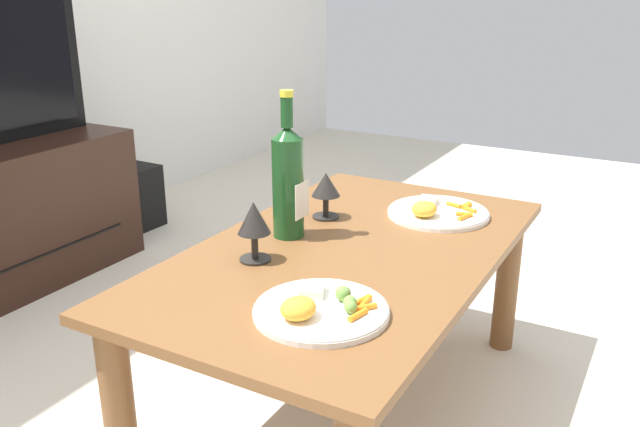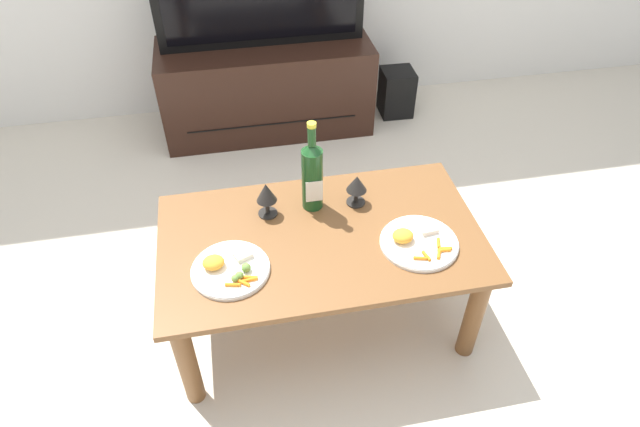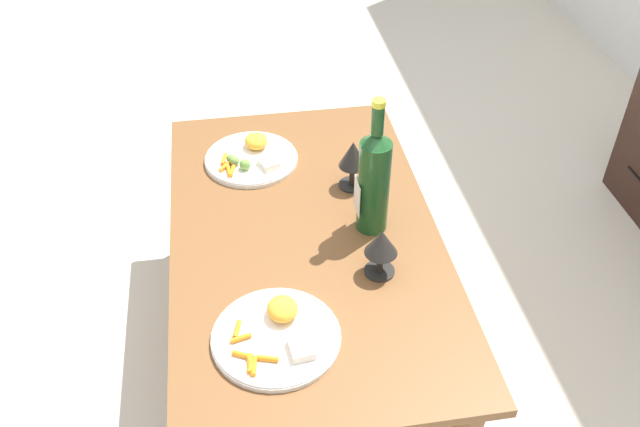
% 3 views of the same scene
% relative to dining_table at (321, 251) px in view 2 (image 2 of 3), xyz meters
% --- Properties ---
extents(ground_plane, '(6.40, 6.40, 0.00)m').
position_rel_dining_table_xyz_m(ground_plane, '(0.00, 0.00, -0.39)').
color(ground_plane, beige).
extents(dining_table, '(1.19, 0.69, 0.47)m').
position_rel_dining_table_xyz_m(dining_table, '(0.00, 0.00, 0.00)').
color(dining_table, brown).
rests_on(dining_table, ground_plane).
extents(tv_stand, '(1.23, 0.49, 0.53)m').
position_rel_dining_table_xyz_m(tv_stand, '(-0.03, 1.52, -0.12)').
color(tv_stand, black).
rests_on(tv_stand, ground_plane).
extents(floor_speaker, '(0.20, 0.20, 0.29)m').
position_rel_dining_table_xyz_m(floor_speaker, '(0.79, 1.52, -0.24)').
color(floor_speaker, black).
rests_on(floor_speaker, ground_plane).
extents(wine_bottle, '(0.08, 0.08, 0.38)m').
position_rel_dining_table_xyz_m(wine_bottle, '(-0.00, 0.18, 0.24)').
color(wine_bottle, '#19471E').
rests_on(wine_bottle, dining_table).
extents(goblet_left, '(0.08, 0.08, 0.15)m').
position_rel_dining_table_xyz_m(goblet_left, '(-0.18, 0.16, 0.18)').
color(goblet_left, black).
rests_on(goblet_left, dining_table).
extents(goblet_right, '(0.08, 0.08, 0.13)m').
position_rel_dining_table_xyz_m(goblet_right, '(0.17, 0.16, 0.17)').
color(goblet_right, black).
rests_on(goblet_right, dining_table).
extents(dinner_plate_left, '(0.27, 0.27, 0.05)m').
position_rel_dining_table_xyz_m(dinner_plate_left, '(-0.34, -0.11, 0.09)').
color(dinner_plate_left, white).
rests_on(dinner_plate_left, dining_table).
extents(dinner_plate_right, '(0.29, 0.29, 0.05)m').
position_rel_dining_table_xyz_m(dinner_plate_right, '(0.34, -0.11, 0.09)').
color(dinner_plate_right, white).
rests_on(dinner_plate_right, dining_table).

